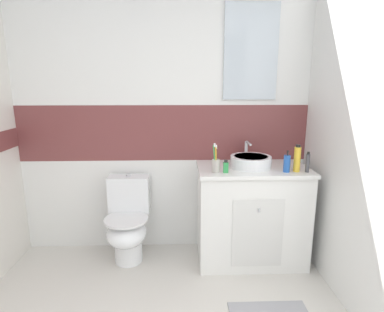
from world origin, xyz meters
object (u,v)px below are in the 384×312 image
sink_basin (251,161)px  shampoo_bottle_tall (297,159)px  soap_dispenser (287,163)px  toothpaste_tube_upright (308,163)px  perfume_flask_small (226,167)px  toothbrush_cup (216,165)px  toilet (128,223)px

sink_basin → shampoo_bottle_tall: bearing=-24.2°
sink_basin → soap_dispenser: sink_basin is taller
soap_dispenser → toothpaste_tube_upright: (0.16, -0.01, 0.01)m
shampoo_bottle_tall → toothpaste_tube_upright: bearing=-17.5°
soap_dispenser → toothpaste_tube_upright: soap_dispenser is taller
perfume_flask_small → toothpaste_tube_upright: size_ratio=0.63×
sink_basin → toothbrush_cup: toothbrush_cup is taller
perfume_flask_small → toothpaste_tube_upright: 0.65m
toilet → toothpaste_tube_upright: bearing=-7.6°
sink_basin → soap_dispenser: 0.30m
perfume_flask_small → shampoo_bottle_tall: bearing=1.6°
sink_basin → soap_dispenser: bearing=-33.0°
toilet → sink_basin: bearing=-1.2°
toilet → perfume_flask_small: size_ratio=7.26×
soap_dispenser → shampoo_bottle_tall: 0.09m
toothpaste_tube_upright → shampoo_bottle_tall: bearing=162.5°
toilet → shampoo_bottle_tall: shampoo_bottle_tall is taller
perfume_flask_small → shampoo_bottle_tall: shampoo_bottle_tall is taller
sink_basin → perfume_flask_small: bearing=-144.4°
perfume_flask_small → soap_dispenser: bearing=0.4°
sink_basin → toothpaste_tube_upright: sink_basin is taller
toilet → toothbrush_cup: toothbrush_cup is taller
shampoo_bottle_tall → soap_dispenser: bearing=-171.5°
toothbrush_cup → sink_basin: bearing=26.5°
soap_dispenser → toothpaste_tube_upright: size_ratio=1.07×
toilet → toothbrush_cup: (0.74, -0.18, 0.56)m
toilet → soap_dispenser: (1.31, -0.18, 0.57)m
toothpaste_tube_upright → perfume_flask_small: bearing=179.3°
sink_basin → toothpaste_tube_upright: (0.41, -0.18, 0.03)m
perfume_flask_small → toothpaste_tube_upright: (0.65, -0.01, 0.03)m
toothpaste_tube_upright → shampoo_bottle_tall: 0.08m
soap_dispenser → toothpaste_tube_upright: bearing=-4.1°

